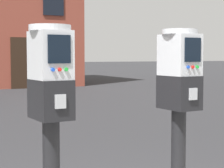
# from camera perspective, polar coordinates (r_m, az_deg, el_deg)

# --- Properties ---
(parking_meter_near_kerb) EXTENTS (0.23, 0.26, 1.36)m
(parking_meter_near_kerb) POSITION_cam_1_polar(r_m,az_deg,el_deg) (2.12, -8.61, -3.26)
(parking_meter_near_kerb) COLOR black
(parking_meter_near_kerb) RESTS_ON sidewalk_slab
(parking_meter_twin_adjacent) EXTENTS (0.23, 0.26, 1.37)m
(parking_meter_twin_adjacent) POSITION_cam_1_polar(r_m,az_deg,el_deg) (2.51, 9.42, -2.13)
(parking_meter_twin_adjacent) COLOR black
(parking_meter_twin_adjacent) RESTS_ON sidewalk_slab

